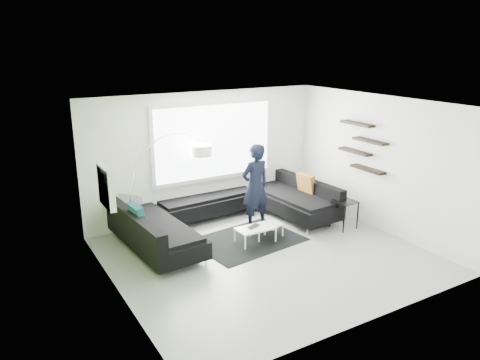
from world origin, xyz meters
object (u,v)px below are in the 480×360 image
object	(u,v)px
coffee_table	(261,232)
arc_lamp	(130,193)
laptop	(255,227)
side_table	(344,215)
person	(255,187)
sectional_sofa	(226,210)

from	to	relation	value
coffee_table	arc_lamp	size ratio (longest dim) A/B	0.47
laptop	arc_lamp	bearing A→B (deg)	126.99
side_table	laptop	size ratio (longest dim) A/B	1.73
arc_lamp	person	bearing A→B (deg)	-17.44
coffee_table	laptop	distance (m)	0.25
coffee_table	person	size ratio (longest dim) A/B	0.53
person	laptop	xyz separation A→B (m)	(-0.41, -0.67, -0.58)
arc_lamp	laptop	size ratio (longest dim) A/B	5.92
side_table	person	distance (m)	1.98
sectional_sofa	arc_lamp	size ratio (longest dim) A/B	2.19
person	laptop	size ratio (longest dim) A/B	5.22
person	side_table	bearing A→B (deg)	143.85
coffee_table	laptop	bearing A→B (deg)	-163.57
sectional_sofa	coffee_table	world-z (taller)	sectional_sofa
sectional_sofa	coffee_table	bearing A→B (deg)	-74.24
arc_lamp	person	world-z (taller)	arc_lamp
arc_lamp	person	size ratio (longest dim) A/B	1.14
coffee_table	side_table	xyz separation A→B (m)	(1.85, -0.37, 0.14)
sectional_sofa	person	distance (m)	0.79
person	arc_lamp	bearing A→B (deg)	-16.88
side_table	person	world-z (taller)	person
sectional_sofa	coffee_table	distance (m)	0.97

